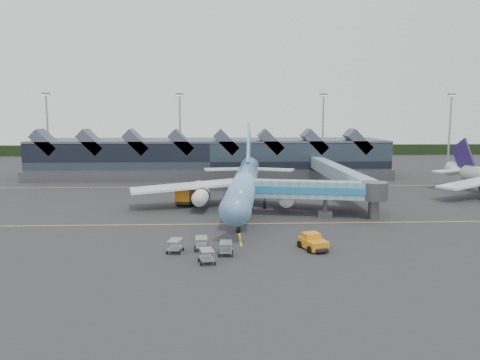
{
  "coord_description": "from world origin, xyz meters",
  "views": [
    {
      "loc": [
        -2.52,
        -75.32,
        16.0
      ],
      "look_at": [
        0.8,
        2.85,
        5.0
      ],
      "focal_mm": 35.0,
      "sensor_mm": 36.0,
      "label": 1
    }
  ],
  "objects_px": {
    "jet_bridge": "(319,191)",
    "pushback_tug": "(313,242)",
    "fuel_truck": "(192,192)",
    "main_airliner": "(245,183)"
  },
  "relations": [
    {
      "from": "jet_bridge",
      "to": "fuel_truck",
      "type": "relative_size",
      "value": 2.21
    },
    {
      "from": "jet_bridge",
      "to": "pushback_tug",
      "type": "height_order",
      "value": "jet_bridge"
    },
    {
      "from": "fuel_truck",
      "to": "pushback_tug",
      "type": "xyz_separation_m",
      "value": [
        16.25,
        -30.71,
        -1.14
      ]
    },
    {
      "from": "main_airliner",
      "to": "pushback_tug",
      "type": "relative_size",
      "value": 9.99
    },
    {
      "from": "fuel_truck",
      "to": "pushback_tug",
      "type": "relative_size",
      "value": 2.28
    },
    {
      "from": "pushback_tug",
      "to": "jet_bridge",
      "type": "bearing_deg",
      "value": 58.54
    },
    {
      "from": "fuel_truck",
      "to": "pushback_tug",
      "type": "distance_m",
      "value": 34.76
    },
    {
      "from": "main_airliner",
      "to": "jet_bridge",
      "type": "height_order",
      "value": "main_airliner"
    },
    {
      "from": "jet_bridge",
      "to": "main_airliner",
      "type": "bearing_deg",
      "value": 156.95
    },
    {
      "from": "main_airliner",
      "to": "fuel_truck",
      "type": "bearing_deg",
      "value": 156.58
    }
  ]
}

